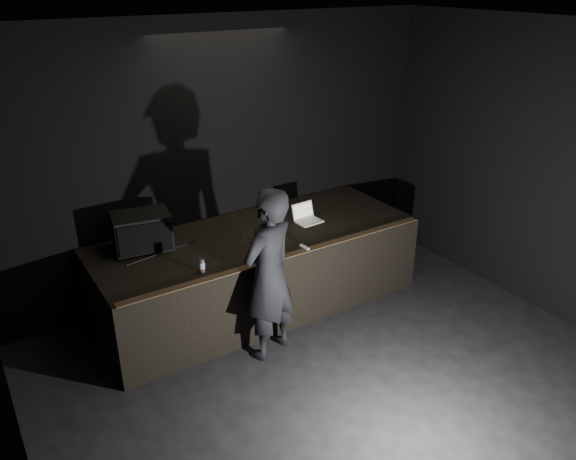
{
  "coord_description": "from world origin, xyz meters",
  "views": [
    {
      "loc": [
        -3.0,
        -2.75,
        3.93
      ],
      "look_at": [
        0.19,
        2.3,
        1.17
      ],
      "focal_mm": 35.0,
      "sensor_mm": 36.0,
      "label": 1
    }
  ],
  "objects_px": {
    "laptop": "(306,217)",
    "beer_can": "(202,266)",
    "stage_riser": "(257,269)",
    "person": "(269,275)",
    "stage_monitor": "(142,231)"
  },
  "relations": [
    {
      "from": "laptop",
      "to": "person",
      "type": "xyz_separation_m",
      "value": [
        -1.12,
        -0.95,
        -0.07
      ]
    },
    {
      "from": "beer_can",
      "to": "person",
      "type": "bearing_deg",
      "value": -35.68
    },
    {
      "from": "stage_monitor",
      "to": "person",
      "type": "height_order",
      "value": "person"
    },
    {
      "from": "stage_monitor",
      "to": "person",
      "type": "distance_m",
      "value": 1.61
    },
    {
      "from": "stage_riser",
      "to": "person",
      "type": "bearing_deg",
      "value": -111.94
    },
    {
      "from": "stage_monitor",
      "to": "person",
      "type": "relative_size",
      "value": 0.36
    },
    {
      "from": "stage_riser",
      "to": "person",
      "type": "distance_m",
      "value": 1.13
    },
    {
      "from": "beer_can",
      "to": "stage_monitor",
      "type": "bearing_deg",
      "value": 110.47
    },
    {
      "from": "stage_riser",
      "to": "person",
      "type": "relative_size",
      "value": 2.03
    },
    {
      "from": "laptop",
      "to": "beer_can",
      "type": "bearing_deg",
      "value": -166.49
    },
    {
      "from": "laptop",
      "to": "beer_can",
      "type": "xyz_separation_m",
      "value": [
        -1.7,
        -0.53,
        0.02
      ]
    },
    {
      "from": "person",
      "to": "stage_monitor",
      "type": "bearing_deg",
      "value": -75.31
    },
    {
      "from": "stage_monitor",
      "to": "laptop",
      "type": "xyz_separation_m",
      "value": [
        2.04,
        -0.36,
        -0.16
      ]
    },
    {
      "from": "stage_riser",
      "to": "beer_can",
      "type": "distance_m",
      "value": 1.24
    },
    {
      "from": "stage_monitor",
      "to": "person",
      "type": "xyz_separation_m",
      "value": [
        0.91,
        -1.31,
        -0.23
      ]
    }
  ]
}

